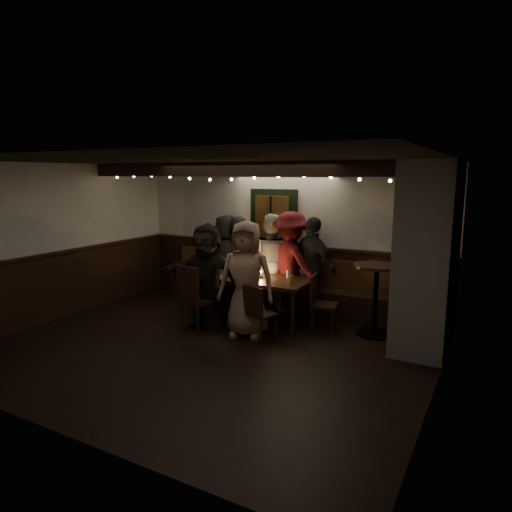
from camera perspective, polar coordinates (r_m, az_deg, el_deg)
The scene contains 13 objects.
room at distance 7.07m, azimuth 7.69°, elevation -0.84°, with size 6.02×5.01×2.62m.
dining_table at distance 7.63m, azimuth -0.74°, elevation -3.07°, with size 2.04×0.87×0.88m.
chair_near_left at distance 7.13m, azimuth -7.78°, elevation -4.77°, with size 0.56×0.56×1.04m.
chair_near_right at distance 6.68m, azimuth 0.15°, elevation -6.75°, with size 0.46×0.46×0.83m.
chair_end at distance 7.23m, azimuth 7.93°, elevation -5.34°, with size 0.46×0.46×0.87m.
high_top at distance 7.10m, azimuth 14.76°, elevation -4.22°, with size 0.68×0.68×1.09m.
person_a at distance 8.70m, azimuth -3.69°, elevation -0.34°, with size 0.81×0.53×1.66m, color black.
person_b at distance 8.45m, azimuth -2.06°, elevation -0.59°, with size 0.61×0.40×1.68m, color black.
person_c at distance 8.17m, azimuth 1.99°, elevation -0.76°, with size 0.84×0.66×1.73m, color #BBB6AE.
person_d at distance 7.98m, azimuth 4.36°, elevation -0.84°, with size 1.15×0.66×1.79m, color #561116.
person_e at distance 7.86m, azimuth 7.10°, elevation -1.34°, with size 1.00×0.42×1.71m, color #272829.
person_f at distance 7.18m, azimuth -6.16°, elevation -2.55°, with size 1.56×0.50×1.68m, color black.
person_g at distance 6.81m, azimuth -1.21°, elevation -2.90°, with size 0.85×0.56×1.75m, color tan.
Camera 1 is at (3.54, -5.07, 2.41)m, focal length 32.00 mm.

